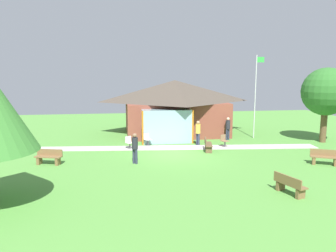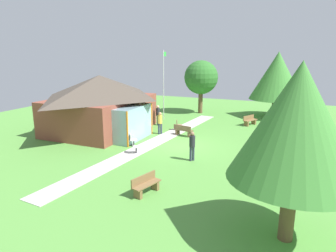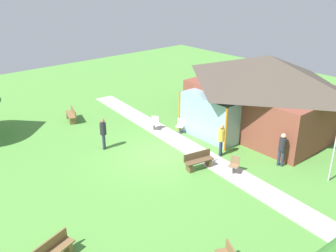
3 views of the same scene
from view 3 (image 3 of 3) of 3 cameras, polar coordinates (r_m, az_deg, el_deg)
The scene contains 12 objects.
ground_plane at distance 19.41m, azimuth -1.81°, elevation -4.64°, with size 44.00×44.00×0.00m, color #54933D.
pavilion at distance 22.76m, azimuth 14.54°, elevation 5.18°, with size 9.03×7.78×4.46m.
footpath at distance 20.59m, azimuth 2.55°, elevation -2.91°, with size 20.22×1.30×0.03m, color #BCB7B2.
bench_front_right at distance 13.44m, azimuth -17.21°, elevation -17.98°, with size 0.87×1.56×0.84m.
bench_rear_near_path at distance 18.15m, azimuth 4.69°, elevation -5.37°, with size 0.74×1.56×0.84m.
bench_mid_left at distance 24.46m, azimuth -14.57°, elevation 1.63°, with size 1.56×0.85×0.84m.
patio_chair_lawn_spare at distance 17.94m, azimuth 10.11°, elevation -5.98°, with size 0.59×0.59×0.86m.
patio_chair_west at distance 22.35m, azimuth -2.08°, elevation 0.37°, with size 0.60×0.60×0.86m.
patio_chair_porch_left at distance 21.99m, azimuth 1.90°, elevation -0.01°, with size 0.60×0.60×0.86m.
visitor_on_path at distance 19.22m, azimuth 8.18°, elevation -1.78°, with size 0.34×0.34×1.74m.
visitor_near_flagpole at distance 18.88m, azimuth 17.12°, elevation -3.10°, with size 0.34×0.34×1.74m.
visitor_strolling_lawn at distance 20.06m, azimuth -9.92°, elevation -0.82°, with size 0.34×0.34×1.74m.
Camera 3 is at (13.43, -10.76, 8.98)m, focal length 39.71 mm.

